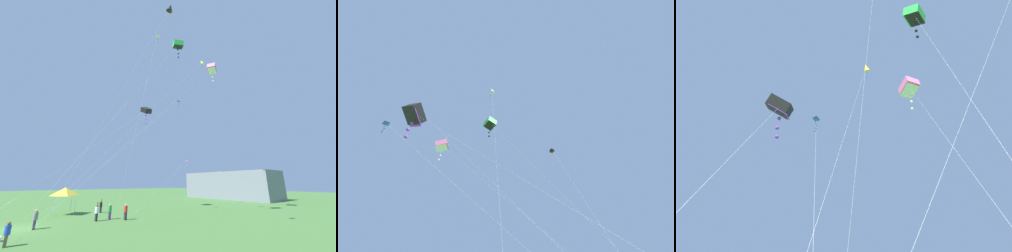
# 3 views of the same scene
# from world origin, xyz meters

# --- Properties ---
(kite_black_box_1) EXTENTS (4.39, 19.77, 17.43)m
(kite_black_box_1) POSITION_xyz_m (-3.87, 15.71, 16.43)
(kite_black_box_1) COLOR silver
(kite_black_box_1) RESTS_ON ground
(kite_yellow_diamond_3) EXTENTS (2.13, 24.06, 27.70)m
(kite_yellow_diamond_3) POSITION_xyz_m (2.18, 24.46, 27.07)
(kite_yellow_diamond_3) COLOR silver
(kite_yellow_diamond_3) RESTS_ON ground
(kite_green_box_5) EXTENTS (1.84, 16.31, 24.11)m
(kite_green_box_5) POSITION_xyz_m (6.10, 14.73, 23.53)
(kite_green_box_5) COLOR silver
(kite_green_box_5) RESTS_ON ground
(kite_pink_box_6) EXTENTS (1.98, 23.59, 23.46)m
(kite_pink_box_6) POSITION_xyz_m (6.08, 22.43, 22.68)
(kite_pink_box_6) COLOR silver
(kite_pink_box_6) RESTS_ON ground
(kite_blue_delta_7) EXTENTS (4.22, 21.50, 19.78)m
(kite_blue_delta_7) POSITION_xyz_m (-2.32, 21.83, 19.16)
(kite_blue_delta_7) COLOR silver
(kite_blue_delta_7) RESTS_ON ground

